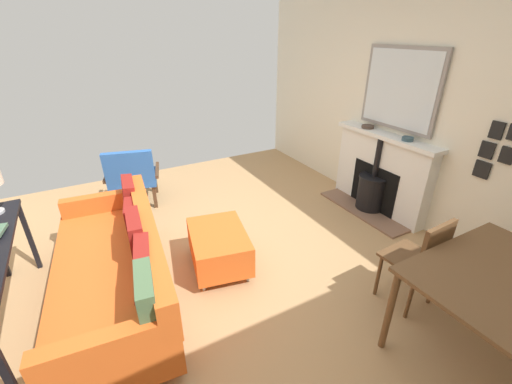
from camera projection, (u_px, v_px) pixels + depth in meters
name	position (u px, v px, depth m)	size (l,w,h in m)	color
ground_plane	(220.00, 263.00, 3.42)	(4.97, 5.66, 0.01)	tan
wall_left	(408.00, 104.00, 3.87)	(0.12, 5.66, 2.78)	silver
fireplace	(378.00, 178.00, 4.27)	(0.50, 1.47, 1.03)	brown
mirror_over_mantel	(400.00, 89.00, 3.82)	(0.04, 1.04, 0.94)	gray
mantel_bowl_near	(368.00, 126.00, 4.25)	(0.16, 0.16, 0.04)	#47382D
mantel_bowl_far	(408.00, 139.00, 3.77)	(0.13, 0.13, 0.05)	#334C56
sofa	(117.00, 267.00, 2.83)	(1.05, 2.15, 0.81)	#B2B2B7
ottoman	(219.00, 246.00, 3.27)	(0.67, 0.84, 0.41)	#B2B2B7
armchair_accent	(132.00, 175.00, 4.35)	(0.79, 0.71, 0.83)	#4C3321
dining_table	(504.00, 287.00, 2.15)	(1.19, 0.89, 0.75)	brown
dining_chair_near_fireplace	(422.00, 257.00, 2.68)	(0.42, 0.42, 0.87)	brown
photo_gallery_row	(497.00, 149.00, 3.07)	(0.02, 0.32, 0.57)	black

